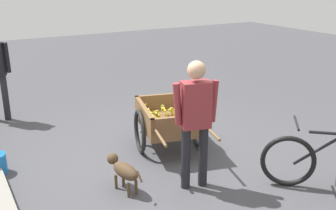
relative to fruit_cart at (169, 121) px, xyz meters
name	(u,v)px	position (x,y,z in m)	size (l,w,h in m)	color
ground_plane	(167,158)	(-0.28, 0.19, -0.44)	(24.00, 24.00, 0.00)	#47474C
fruit_cart	(169,121)	(0.00, 0.00, 0.00)	(1.79, 1.16, 0.69)	brown
vendor_person	(195,114)	(-1.11, 0.29, 0.50)	(0.28, 0.54, 1.57)	black
bicycle	(332,163)	(-1.99, -1.08, -0.09)	(1.13, 1.29, 0.85)	black
dog	(123,170)	(-0.77, 1.07, -0.17)	(0.67, 0.26, 0.40)	#4C3823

